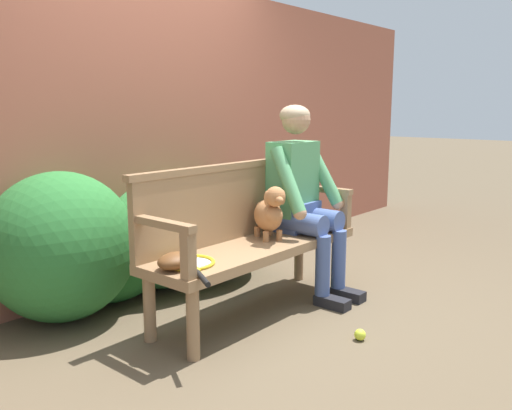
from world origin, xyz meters
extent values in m
plane|color=brown|center=(0.00, 0.00, 0.00)|extent=(40.00, 40.00, 0.00)
cube|color=#9E5642|center=(0.00, 1.22, 1.13)|extent=(8.00, 0.30, 2.27)
ellipsoid|color=#337538|center=(0.03, 0.81, 0.41)|extent=(1.14, 0.76, 0.83)
ellipsoid|color=#286B2D|center=(-0.85, 0.86, 0.47)|extent=(0.92, 0.89, 0.93)
ellipsoid|color=#286B2D|center=(0.28, 0.82, 0.38)|extent=(1.11, 0.94, 0.76)
ellipsoid|color=#1E5B23|center=(-0.46, 0.88, 0.32)|extent=(0.80, 0.61, 0.63)
cube|color=#93704C|center=(0.00, 0.00, 0.43)|extent=(1.60, 0.48, 0.06)
cylinder|color=#93704C|center=(-0.72, -0.18, 0.20)|extent=(0.07, 0.07, 0.40)
cylinder|color=#93704C|center=(0.72, -0.18, 0.20)|extent=(0.07, 0.07, 0.40)
cylinder|color=#93704C|center=(-0.72, 0.18, 0.20)|extent=(0.07, 0.07, 0.40)
cylinder|color=#93704C|center=(0.72, 0.18, 0.20)|extent=(0.07, 0.07, 0.40)
cube|color=#93704C|center=(0.00, 0.21, 0.69)|extent=(1.60, 0.05, 0.46)
cube|color=#93704C|center=(0.00, 0.21, 0.94)|extent=(1.64, 0.06, 0.04)
cube|color=#93704C|center=(-0.76, -0.20, 0.58)|extent=(0.06, 0.06, 0.24)
cube|color=#93704C|center=(-0.76, 0.00, 0.72)|extent=(0.06, 0.48, 0.04)
cube|color=#93704C|center=(0.76, -0.20, 0.58)|extent=(0.06, 0.06, 0.24)
cube|color=#93704C|center=(0.76, 0.00, 0.72)|extent=(0.06, 0.48, 0.04)
cube|color=black|center=(0.38, -0.34, 0.04)|extent=(0.10, 0.24, 0.07)
cylinder|color=#475B93|center=(0.38, -0.26, 0.27)|extent=(0.10, 0.10, 0.41)
cylinder|color=#475B93|center=(0.38, -0.10, 0.54)|extent=(0.15, 0.31, 0.15)
cube|color=black|center=(0.58, -0.34, 0.04)|extent=(0.10, 0.24, 0.07)
cylinder|color=#475B93|center=(0.58, -0.26, 0.27)|extent=(0.10, 0.10, 0.41)
cylinder|color=#475B93|center=(0.58, -0.10, 0.54)|extent=(0.15, 0.31, 0.15)
cube|color=#475B93|center=(0.48, 0.05, 0.56)|extent=(0.32, 0.24, 0.20)
cube|color=#519960|center=(0.48, 0.07, 0.82)|extent=(0.34, 0.22, 0.52)
cylinder|color=#519960|center=(0.27, -0.04, 0.84)|extent=(0.14, 0.32, 0.45)
sphere|color=tan|center=(0.25, -0.16, 0.64)|extent=(0.09, 0.09, 0.09)
cylinder|color=#519960|center=(0.69, -0.04, 0.84)|extent=(0.14, 0.32, 0.45)
sphere|color=tan|center=(0.71, -0.16, 0.64)|extent=(0.09, 0.09, 0.09)
sphere|color=tan|center=(0.48, 0.05, 1.23)|extent=(0.20, 0.20, 0.20)
ellipsoid|color=tan|center=(0.48, 0.06, 1.26)|extent=(0.21, 0.21, 0.14)
cylinder|color=#AD7042|center=(0.08, -0.02, 0.49)|extent=(0.04, 0.04, 0.07)
cylinder|color=#AD7042|center=(0.16, -0.06, 0.49)|extent=(0.04, 0.04, 0.07)
cylinder|color=#AD7042|center=(0.15, 0.12, 0.49)|extent=(0.04, 0.04, 0.07)
cylinder|color=#AD7042|center=(0.23, 0.07, 0.49)|extent=(0.04, 0.04, 0.07)
ellipsoid|color=#AD7042|center=(0.16, 0.03, 0.61)|extent=(0.27, 0.31, 0.21)
sphere|color=#AD7042|center=(0.11, -0.05, 0.63)|extent=(0.12, 0.12, 0.12)
sphere|color=#AD7042|center=(0.10, -0.07, 0.76)|extent=(0.13, 0.13, 0.13)
ellipsoid|color=#AD7042|center=(0.07, -0.13, 0.74)|extent=(0.08, 0.09, 0.05)
ellipsoid|color=#AD7042|center=(0.06, -0.04, 0.75)|extent=(0.05, 0.05, 0.09)
ellipsoid|color=#AD7042|center=(0.15, -0.09, 0.75)|extent=(0.05, 0.05, 0.09)
sphere|color=#AD7042|center=(0.21, 0.14, 0.65)|extent=(0.06, 0.06, 0.06)
torus|color=yellow|center=(-0.58, -0.01, 0.47)|extent=(0.40, 0.40, 0.02)
cylinder|color=silver|center=(-0.58, -0.01, 0.46)|extent=(0.25, 0.25, 0.00)
cube|color=yellow|center=(-0.67, -0.15, 0.47)|extent=(0.07, 0.08, 0.02)
cylinder|color=black|center=(-0.74, -0.27, 0.47)|extent=(0.13, 0.20, 0.03)
ellipsoid|color=brown|center=(-0.69, -0.02, 0.50)|extent=(0.24, 0.20, 0.09)
sphere|color=#CCDB33|center=(0.05, -0.73, 0.03)|extent=(0.07, 0.07, 0.07)
camera|label=1|loc=(-2.52, -2.12, 1.31)|focal=37.50mm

